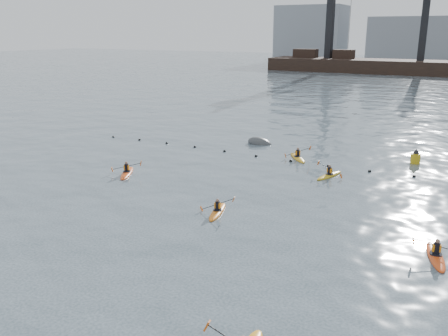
% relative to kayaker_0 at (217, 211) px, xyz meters
% --- Properties ---
extents(ground, '(400.00, 400.00, 0.00)m').
position_rel_kayaker_0_xyz_m(ground, '(-1.22, -10.18, -0.09)').
color(ground, '#33404A').
rests_on(ground, ground).
extents(float_line, '(33.24, 0.73, 0.24)m').
position_rel_kayaker_0_xyz_m(float_line, '(-1.72, 12.36, -0.06)').
color(float_line, black).
rests_on(float_line, ground).
extents(barge_pier, '(72.00, 19.30, 29.50)m').
position_rel_kayaker_0_xyz_m(barge_pier, '(-1.44, 99.82, 1.81)').
color(barge_pier, black).
rests_on(barge_pier, ground).
extents(skyline, '(141.00, 28.00, 22.00)m').
position_rel_kayaker_0_xyz_m(skyline, '(1.02, 140.10, 9.16)').
color(skyline, gray).
rests_on(skyline, ground).
extents(kayaker_0, '(1.98, 2.95, 1.12)m').
position_rel_kayaker_0_xyz_m(kayaker_0, '(0.00, 0.00, 0.00)').
color(kayaker_0, orange).
rests_on(kayaker_0, ground).
extents(kayaker_2, '(2.07, 3.14, 1.08)m').
position_rel_kayaker_0_xyz_m(kayaker_2, '(-9.29, 3.47, 0.01)').
color(kayaker_2, '#DB4A14').
rests_on(kayaker_2, ground).
extents(kayaker_3, '(1.96, 2.97, 1.06)m').
position_rel_kayaker_0_xyz_m(kayaker_3, '(3.53, 9.72, 0.00)').
color(kayaker_3, gold).
rests_on(kayaker_3, ground).
extents(kayaker_4, '(2.08, 3.21, 1.01)m').
position_rel_kayaker_0_xyz_m(kayaker_4, '(11.25, -0.13, 0.01)').
color(kayaker_4, '#E74815').
rests_on(kayaker_4, ground).
extents(kayaker_5, '(2.42, 2.90, 1.11)m').
position_rel_kayaker_0_xyz_m(kayaker_5, '(-0.06, 13.25, 0.01)').
color(kayaker_5, gold).
rests_on(kayaker_5, ground).
extents(mooring_buoy, '(2.63, 1.71, 1.58)m').
position_rel_kayaker_0_xyz_m(mooring_buoy, '(-4.78, 16.49, -0.09)').
color(mooring_buoy, '#3A3C3F').
rests_on(mooring_buoy, ground).
extents(nav_buoy, '(0.72, 0.72, 1.31)m').
position_rel_kayaker_0_xyz_m(nav_buoy, '(8.37, 16.15, 0.31)').
color(nav_buoy, '#BA9012').
rests_on(nav_buoy, ground).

